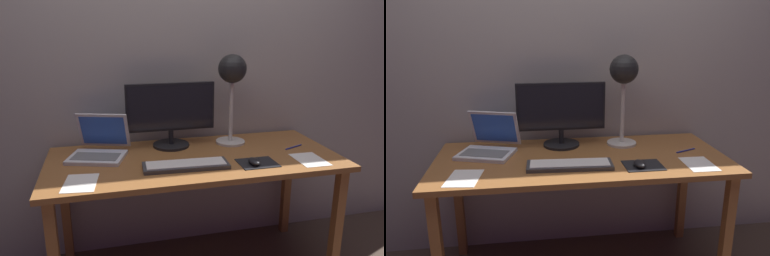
% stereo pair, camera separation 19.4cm
% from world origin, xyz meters
% --- Properties ---
extents(back_wall, '(4.80, 0.06, 2.60)m').
position_xyz_m(back_wall, '(0.00, 0.40, 1.30)').
color(back_wall, '#A8A099').
rests_on(back_wall, ground).
extents(desk, '(1.60, 0.70, 0.74)m').
position_xyz_m(desk, '(0.00, 0.00, 0.66)').
color(desk, '#935B2D').
rests_on(desk, ground).
extents(monitor, '(0.52, 0.22, 0.38)m').
position_xyz_m(monitor, '(-0.09, 0.21, 0.95)').
color(monitor, black).
rests_on(monitor, desk).
extents(keyboard_main, '(0.45, 0.16, 0.03)m').
position_xyz_m(keyboard_main, '(-0.08, -0.14, 0.75)').
color(keyboard_main, '#38383A').
rests_on(keyboard_main, desk).
extents(laptop, '(0.37, 0.37, 0.23)m').
position_xyz_m(laptop, '(-0.51, 0.15, 0.80)').
color(laptop, silver).
rests_on(laptop, desk).
extents(desk_lamp, '(0.18, 0.18, 0.54)m').
position_xyz_m(desk_lamp, '(0.27, 0.18, 1.15)').
color(desk_lamp, beige).
rests_on(desk_lamp, desk).
extents(mousepad, '(0.20, 0.16, 0.00)m').
position_xyz_m(mousepad, '(0.30, -0.18, 0.74)').
color(mousepad, black).
rests_on(mousepad, desk).
extents(mouse, '(0.06, 0.10, 0.03)m').
position_xyz_m(mouse, '(0.27, -0.20, 0.76)').
color(mouse, black).
rests_on(mouse, mousepad).
extents(paper_sheet_near_mouse, '(0.17, 0.23, 0.00)m').
position_xyz_m(paper_sheet_near_mouse, '(-0.60, -0.22, 0.74)').
color(paper_sheet_near_mouse, white).
rests_on(paper_sheet_near_mouse, desk).
extents(paper_sheet_by_keyboard, '(0.15, 0.21, 0.00)m').
position_xyz_m(paper_sheet_by_keyboard, '(0.59, -0.20, 0.74)').
color(paper_sheet_by_keyboard, white).
rests_on(paper_sheet_by_keyboard, desk).
extents(pen, '(0.13, 0.06, 0.01)m').
position_xyz_m(pen, '(0.61, 0.01, 0.74)').
color(pen, '#2633A5').
rests_on(pen, desk).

